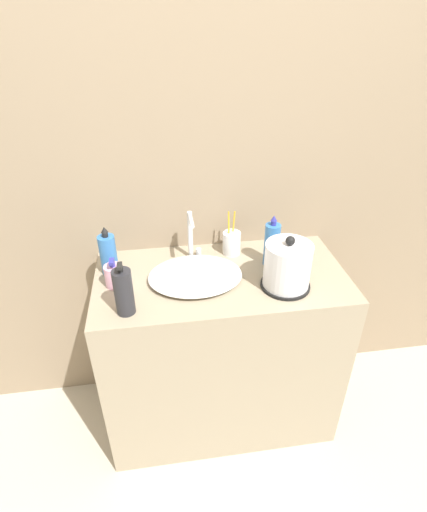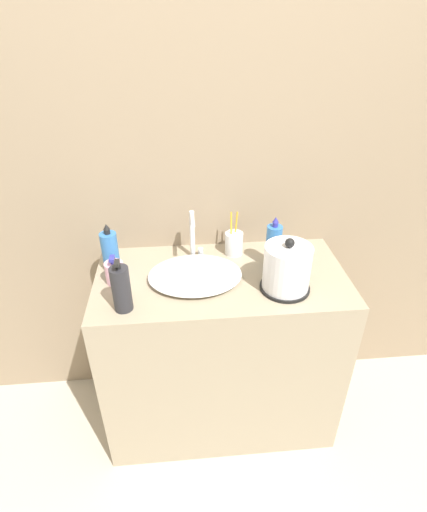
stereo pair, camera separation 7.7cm
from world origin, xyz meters
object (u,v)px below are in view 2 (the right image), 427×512
faucet (194,234)px  shampoo_bottle (273,246)px  lotion_bottle (115,272)px  hand_cream_bottle (121,289)px  mouthwash_bottle (110,251)px  electric_kettle (287,270)px  toothbrush_cup (234,243)px

faucet → shampoo_bottle: bearing=-15.5°
lotion_bottle → hand_cream_bottle: size_ratio=0.59×
faucet → mouthwash_bottle: bearing=-171.1°
electric_kettle → lotion_bottle: size_ratio=1.80×
shampoo_bottle → hand_cream_bottle: (-0.61, -0.24, -0.01)m
shampoo_bottle → hand_cream_bottle: bearing=-158.7°
lotion_bottle → shampoo_bottle: 0.67m
toothbrush_cup → hand_cream_bottle: size_ratio=0.94×
lotion_bottle → mouthwash_bottle: 0.11m
faucet → toothbrush_cup: 0.20m
shampoo_bottle → electric_kettle: bearing=-85.1°
lotion_bottle → electric_kettle: bearing=-9.1°
shampoo_bottle → mouthwash_bottle: shampoo_bottle is taller
faucet → shampoo_bottle: size_ratio=0.95×
toothbrush_cup → electric_kettle: bearing=-59.8°
lotion_bottle → hand_cream_bottle: (0.05, -0.18, 0.04)m
faucet → shampoo_bottle: (0.33, -0.09, -0.02)m
lotion_bottle → shampoo_bottle: bearing=5.4°
faucet → mouthwash_bottle: faucet is taller
faucet → lotion_bottle: bearing=-154.6°
faucet → mouthwash_bottle: 0.36m
hand_cream_bottle → shampoo_bottle: bearing=21.3°
electric_kettle → toothbrush_cup: 0.33m
electric_kettle → mouthwash_bottle: (-0.70, 0.21, -0.00)m
electric_kettle → faucet: bearing=142.7°
electric_kettle → shampoo_bottle: 0.17m
electric_kettle → mouthwash_bottle: 0.73m
toothbrush_cup → shampoo_bottle: shampoo_bottle is taller
shampoo_bottle → mouthwash_bottle: bearing=176.9°
toothbrush_cup → lotion_bottle: size_ratio=1.60×
electric_kettle → shampoo_bottle: bearing=94.9°
toothbrush_cup → hand_cream_bottle: (-0.46, -0.35, 0.04)m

